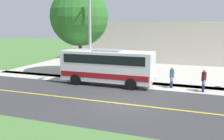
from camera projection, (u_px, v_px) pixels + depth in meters
name	position (u px, v px, depth m)	size (l,w,h in m)	color
ground_plane	(122.00, 104.00, 14.92)	(120.00, 120.00, 0.00)	#477238
road_surface	(122.00, 104.00, 14.92)	(8.00, 100.00, 0.01)	#333335
sidewalk	(141.00, 84.00, 19.73)	(2.40, 100.00, 0.01)	#B2ADA3
parking_lot_surface	(183.00, 71.00, 25.42)	(14.00, 36.00, 0.01)	#B2ADA3
road_centre_line	(122.00, 104.00, 14.92)	(0.16, 100.00, 0.00)	gold
shuttle_bus_front	(108.00, 65.00, 19.67)	(2.66, 7.61, 2.86)	white
pedestrian_with_bags	(204.00, 80.00, 17.46)	(0.72, 0.34, 1.68)	#1E2347
pedestrian_waiting	(172.00, 77.00, 18.56)	(0.72, 0.34, 1.65)	#1E2347
street_light_pole	(89.00, 35.00, 20.12)	(1.97, 0.24, 7.26)	#9E9EA3
tree_curbside	(79.00, 17.00, 22.90)	(5.57, 5.57, 8.37)	brown
commercial_building	(153.00, 40.00, 34.86)	(10.00, 21.06, 5.22)	beige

